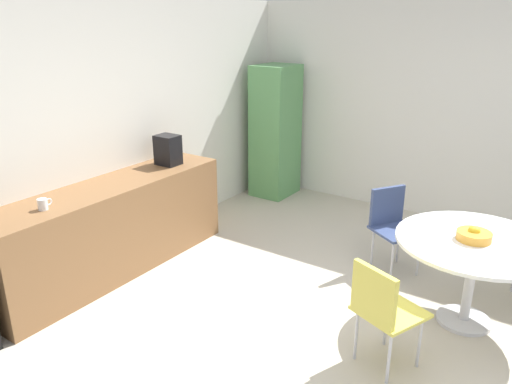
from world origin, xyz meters
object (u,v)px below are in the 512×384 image
object	(u,v)px
chair_yellow	(382,305)
fruit_bowl	(474,235)
chair_navy	(392,220)
coffee_maker	(168,150)
round_table	(474,253)
mug_white	(43,204)
locker_cabinet	(275,132)

from	to	relation	value
chair_yellow	fruit_bowl	distance (m)	1.05
chair_navy	coffee_maker	distance (m)	2.43
round_table	mug_white	world-z (taller)	mug_white
mug_white	locker_cabinet	bearing A→B (deg)	-0.58
fruit_bowl	coffee_maker	size ratio (longest dim) A/B	0.83
round_table	chair_yellow	size ratio (longest dim) A/B	1.49
fruit_bowl	mug_white	distance (m)	3.49
chair_yellow	coffee_maker	xyz separation A→B (m)	(0.77, 2.72, 0.54)
locker_cabinet	round_table	distance (m)	3.52
round_table	chair_navy	size ratio (longest dim) A/B	1.49
locker_cabinet	mug_white	size ratio (longest dim) A/B	13.93
chair_yellow	mug_white	size ratio (longest dim) A/B	6.43
chair_yellow	locker_cabinet	bearing A→B (deg)	43.43
chair_yellow	coffee_maker	distance (m)	2.88
locker_cabinet	coffee_maker	bearing A→B (deg)	177.14
round_table	locker_cabinet	bearing A→B (deg)	59.04
chair_navy	chair_yellow	world-z (taller)	same
mug_white	coffee_maker	bearing A→B (deg)	2.37
round_table	chair_navy	bearing A→B (deg)	56.97
chair_navy	fruit_bowl	distance (m)	1.06
round_table	fruit_bowl	size ratio (longest dim) A/B	4.66
chair_yellow	fruit_bowl	world-z (taller)	fruit_bowl
chair_yellow	mug_white	xyz separation A→B (m)	(-0.78, 2.66, 0.43)
chair_navy	fruit_bowl	xyz separation A→B (m)	(-0.58, -0.85, 0.27)
round_table	chair_yellow	bearing A→B (deg)	157.83
chair_navy	mug_white	xyz separation A→B (m)	(-2.31, 2.18, 0.43)
mug_white	round_table	bearing A→B (deg)	-60.24
chair_yellow	mug_white	bearing A→B (deg)	106.41
round_table	mug_white	bearing A→B (deg)	119.76
locker_cabinet	coffee_maker	distance (m)	2.01
round_table	chair_yellow	distance (m)	1.04
chair_navy	fruit_bowl	size ratio (longest dim) A/B	3.12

